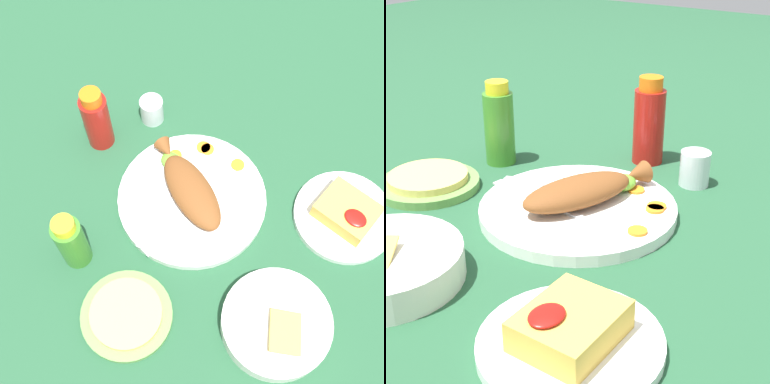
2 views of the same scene
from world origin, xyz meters
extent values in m
plane|color=#235133|center=(0.00, 0.00, 0.00)|extent=(4.00, 4.00, 0.00)
cylinder|color=white|center=(0.00, 0.00, 0.01)|extent=(0.30, 0.30, 0.02)
ellipsoid|color=brown|center=(0.00, 0.00, 0.04)|extent=(0.20, 0.14, 0.04)
cone|color=brown|center=(-0.10, 0.04, 0.04)|extent=(0.05, 0.05, 0.04)
cube|color=silver|center=(0.03, -0.03, 0.02)|extent=(0.02, 0.12, 0.00)
cube|color=silver|center=(0.02, -0.12, 0.02)|extent=(0.03, 0.07, 0.00)
cube|color=silver|center=(-0.04, -0.03, 0.02)|extent=(0.04, 0.11, 0.00)
cube|color=silver|center=(-0.01, -0.12, 0.02)|extent=(0.04, 0.07, 0.00)
cylinder|color=orange|center=(0.02, 0.12, 0.02)|extent=(0.03, 0.03, 0.00)
cylinder|color=orange|center=(-0.05, 0.11, 0.02)|extent=(0.03, 0.03, 0.00)
cylinder|color=orange|center=(-0.06, 0.10, 0.02)|extent=(0.03, 0.03, 0.00)
cylinder|color=orange|center=(-0.09, 0.05, 0.02)|extent=(0.03, 0.03, 0.00)
ellipsoid|color=#6BB233|center=(-0.08, 0.03, 0.03)|extent=(0.04, 0.04, 0.02)
cylinder|color=#B21914|center=(-0.25, -0.02, 0.07)|extent=(0.06, 0.06, 0.13)
cylinder|color=orange|center=(-0.25, -0.02, 0.15)|extent=(0.04, 0.04, 0.02)
cylinder|color=#3D8428|center=(-0.09, -0.23, 0.07)|extent=(0.05, 0.05, 0.13)
cylinder|color=yellow|center=(-0.09, -0.23, 0.14)|extent=(0.04, 0.04, 0.02)
cylinder|color=silver|center=(-0.20, 0.10, 0.03)|extent=(0.05, 0.05, 0.06)
cylinder|color=white|center=(-0.20, 0.10, 0.01)|extent=(0.04, 0.04, 0.03)
cylinder|color=white|center=(0.26, 0.17, 0.01)|extent=(0.20, 0.20, 0.01)
cube|color=gold|center=(0.26, 0.17, 0.03)|extent=(0.11, 0.09, 0.04)
ellipsoid|color=#AD140F|center=(0.28, 0.16, 0.05)|extent=(0.04, 0.04, 0.01)
cylinder|color=#6B9E4C|center=(0.07, -0.26, 0.01)|extent=(0.17, 0.17, 0.01)
cylinder|color=#E0C666|center=(0.07, -0.26, 0.02)|extent=(0.13, 0.13, 0.01)
camera|label=1|loc=(0.32, -0.37, 0.98)|focal=50.00mm
camera|label=2|loc=(0.65, 0.45, 0.42)|focal=55.00mm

